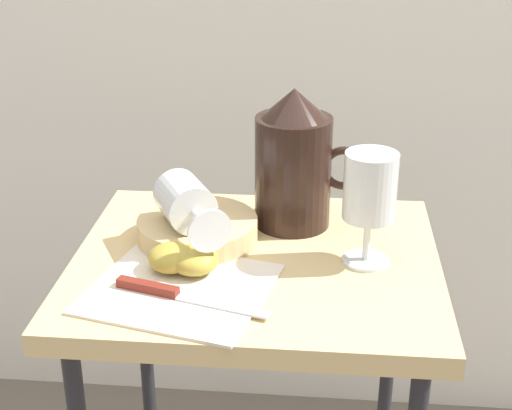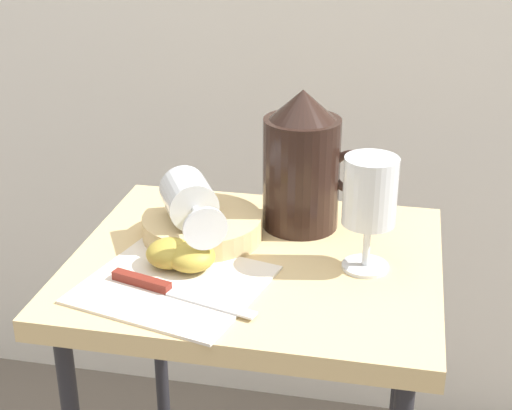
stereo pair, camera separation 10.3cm
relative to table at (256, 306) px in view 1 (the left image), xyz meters
name	(u,v)px [view 1 (the left image)]	position (x,y,z in m)	size (l,w,h in m)	color
table	(256,306)	(0.00, 0.00, 0.00)	(0.51, 0.44, 0.69)	tan
linen_napkin	(180,289)	(-0.09, -0.10, 0.08)	(0.22, 0.20, 0.00)	silver
basket_tray	(198,230)	(-0.09, 0.04, 0.10)	(0.17, 0.17, 0.04)	tan
pitcher	(294,170)	(0.05, 0.12, 0.17)	(0.17, 0.11, 0.21)	black
wine_glass_upright	(370,194)	(0.15, 0.00, 0.18)	(0.07, 0.07, 0.16)	silver
wine_glass_tipped_near	(186,203)	(-0.10, 0.02, 0.15)	(0.13, 0.16, 0.07)	silver
apple_half_left	(194,260)	(-0.08, -0.06, 0.10)	(0.07, 0.07, 0.04)	#B29938
apple_half_right	(172,257)	(-0.11, -0.05, 0.10)	(0.07, 0.07, 0.04)	#B29938
knife	(169,292)	(-0.10, -0.12, 0.09)	(0.20, 0.07, 0.01)	silver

